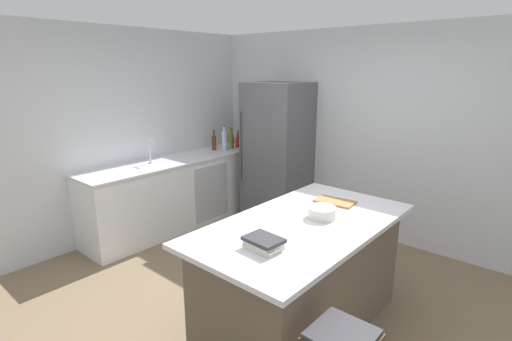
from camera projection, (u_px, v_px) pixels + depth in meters
ground_plane at (256, 309)px, 3.48m from camera, size 7.20×7.20×0.00m
wall_rear at (374, 135)px, 4.79m from camera, size 6.00×0.10×2.60m
wall_left at (104, 137)px, 4.70m from camera, size 0.10×6.00×2.60m
counter_run_left at (178, 192)px, 5.26m from camera, size 0.65×2.65×0.93m
kitchen_island at (302, 274)px, 3.17m from camera, size 1.05×1.94×0.93m
refrigerator at (277, 153)px, 5.36m from camera, size 0.81×0.71×1.93m
sink_faucet at (150, 151)px, 4.86m from camera, size 0.15×0.05×0.30m
whiskey_bottle at (240, 138)px, 5.98m from camera, size 0.09×0.09×0.32m
hot_sauce_bottle at (238, 142)px, 5.88m from camera, size 0.06×0.06×0.20m
vinegar_bottle at (232, 141)px, 5.82m from camera, size 0.05×0.05×0.29m
olive_oil_bottle at (231, 141)px, 5.73m from camera, size 0.06×0.06×0.32m
soda_bottle at (224, 140)px, 5.67m from camera, size 0.08×0.08×0.36m
syrup_bottle at (214, 142)px, 5.69m from camera, size 0.06×0.06×0.29m
cookbook_stack at (264, 243)px, 2.59m from camera, size 0.26×0.21×0.08m
mixing_bowl at (322, 212)px, 3.13m from camera, size 0.23×0.23×0.09m
cutting_board at (335, 202)px, 3.49m from camera, size 0.37×0.24×0.02m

